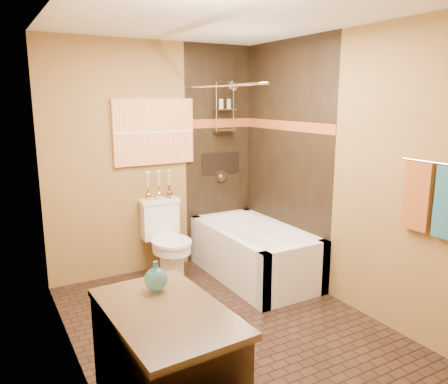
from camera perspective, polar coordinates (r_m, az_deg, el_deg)
floor at (r=3.92m, az=-0.05°, el=-16.87°), size 3.00×3.00×0.00m
wall_left at (r=3.09m, az=-19.77°, el=-0.76°), size 0.02×3.00×2.50m
wall_right at (r=4.21m, az=14.34°, el=2.84°), size 0.02×3.00×2.50m
wall_back at (r=4.84m, az=-8.87°, el=4.25°), size 2.40×0.02×2.50m
wall_front at (r=2.34m, az=18.41°, el=-4.67°), size 2.40×0.02×2.50m
ceiling at (r=3.48m, az=-0.05°, el=22.02°), size 3.00×3.00×0.00m
alcove_tile_back at (r=5.15m, az=-0.71°, el=4.86°), size 0.85×0.01×2.50m
alcove_tile_right at (r=4.76m, az=7.99°, el=4.15°), size 0.01×1.50×2.50m
mosaic_band_back at (r=5.11m, az=-0.67°, el=8.97°), size 0.85×0.01×0.10m
mosaic_band_right at (r=4.72m, az=8.02°, el=8.59°), size 0.01×1.50×0.10m
alcove_niche at (r=5.17m, az=-0.43°, el=3.77°), size 0.50×0.01×0.25m
shower_fixtures at (r=5.03m, az=0.15°, el=9.45°), size 0.24×0.33×1.16m
curtain_rod at (r=4.28m, az=-0.35°, el=13.72°), size 0.03×1.55×0.03m
towel_bar at (r=3.47m, az=25.97°, el=3.42°), size 0.02×0.55×0.02m
towel_rust at (r=3.59m, az=23.97°, el=-0.52°), size 0.05×0.22×0.52m
sunset_painting at (r=4.78m, az=-9.11°, el=7.76°), size 0.90×0.04×0.70m
vanity_mirror at (r=2.09m, az=-15.07°, el=0.60°), size 0.01×1.00×0.90m
bathtub at (r=4.79m, az=3.90°, el=-8.42°), size 0.80×1.50×0.55m
toilet at (r=4.75m, az=-7.49°, el=-6.18°), size 0.43×0.63×0.83m
vanity at (r=2.60m, az=-7.53°, el=-23.00°), size 0.61×0.95×0.82m
teal_bottle at (r=2.57m, az=-8.89°, el=-10.79°), size 0.15×0.15×0.21m
bud_vases at (r=4.77m, az=-8.53°, el=1.02°), size 0.31×0.06×0.30m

